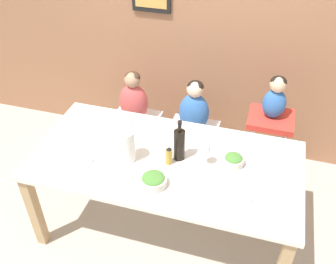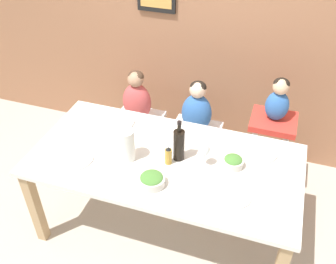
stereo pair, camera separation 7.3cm
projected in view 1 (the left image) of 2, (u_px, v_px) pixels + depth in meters
The scene contains 19 objects.
ground_plane at pixel (166, 226), 3.03m from camera, with size 14.00×14.00×0.00m, color #BCB2A3.
wall_back at pixel (206, 11), 3.10m from camera, with size 10.00×0.09×2.70m.
dining_table at pixel (165, 167), 2.63m from camera, with size 1.86×0.92×0.73m.
chair_far_left at pixel (135, 126), 3.43m from camera, with size 0.42×0.38×0.48m.
chair_far_center at pixel (193, 136), 3.31m from camera, with size 0.42×0.38×0.48m.
chair_right_highchair at pixel (268, 133), 3.06m from camera, with size 0.36×0.33×0.74m.
person_child_left at pixel (133, 98), 3.25m from camera, with size 0.26×0.19×0.48m.
person_child_center at pixel (194, 108), 3.12m from camera, with size 0.26×0.19×0.48m.
person_baby_right at pixel (275, 97), 2.85m from camera, with size 0.18×0.14×0.36m.
wine_bottle at pixel (179, 144), 2.51m from camera, with size 0.08×0.08×0.31m.
paper_towel_roll at pixel (126, 146), 2.50m from camera, with size 0.12×0.12×0.24m.
wine_glass_near at pixel (205, 149), 2.46m from camera, with size 0.07×0.07×0.18m.
salad_bowl_large at pixel (153, 180), 2.36m from camera, with size 0.17×0.17×0.08m.
salad_bowl_small at pixel (233, 160), 2.51m from camera, with size 0.14×0.14×0.08m.
dinner_plate_front_left at pixel (77, 161), 2.55m from camera, with size 0.23×0.23×0.01m.
dinner_plate_back_left at pixel (118, 123), 2.89m from camera, with size 0.23×0.23×0.01m.
dinner_plate_back_right at pixel (261, 150), 2.64m from camera, with size 0.23×0.23×0.01m.
dinner_plate_front_right at pixel (235, 193), 2.32m from camera, with size 0.23×0.23×0.01m.
condiment_bottle_hot_sauce at pixel (169, 156), 2.50m from camera, with size 0.05×0.05×0.14m.
Camera 1 is at (0.56, -1.84, 2.46)m, focal length 40.00 mm.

